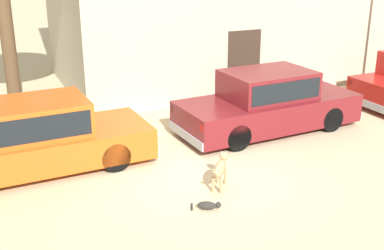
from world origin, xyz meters
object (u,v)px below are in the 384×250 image
Objects in this scene: parked_sedan_second at (268,102)px; parked_sedan_nearest at (38,136)px; stray_cat at (208,205)px; stray_dog_spotted at (220,168)px.

parked_sedan_nearest is at bearing 177.58° from parked_sedan_second.
stray_cat is at bearing -52.72° from parked_sedan_nearest.
parked_sedan_second is 9.39× the size of stray_cat.
parked_sedan_nearest is 3.85m from stray_dog_spotted.
stray_dog_spotted is at bearing -140.23° from parked_sedan_second.
parked_sedan_second reaches higher than parked_sedan_nearest.
parked_sedan_nearest is 3.94m from stray_cat.
parked_sedan_nearest is at bearing 92.73° from stray_dog_spotted.
parked_sedan_nearest is at bearing 159.07° from stray_cat.
parked_sedan_second reaches higher than stray_dog_spotted.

